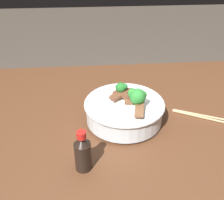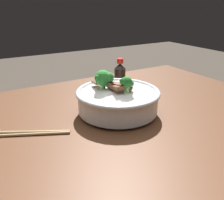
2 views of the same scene
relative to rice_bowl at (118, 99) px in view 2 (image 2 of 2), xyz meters
The scene contains 4 objects.
dining_table 0.22m from the rice_bowl, 16.99° to the left, with size 1.25×0.80×0.81m.
rice_bowl is the anchor object (origin of this frame).
chopsticks_pair 0.27m from the rice_bowl, ahead, with size 0.21×0.12×0.01m.
soy_sauce_bottle 0.23m from the rice_bowl, 123.88° to the right, with size 0.04×0.04×0.12m.
Camera 2 is at (0.27, 0.54, 1.12)m, focal length 38.75 mm.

